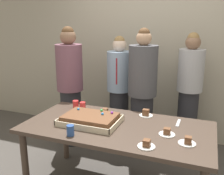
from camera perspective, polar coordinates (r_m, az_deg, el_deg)
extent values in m
cube|color=#B2A893|center=(3.92, 9.41, 10.55)|extent=(8.00, 0.12, 3.00)
cube|color=#47382D|center=(2.58, 1.10, -8.99)|extent=(1.88, 0.94, 0.04)
cylinder|color=#47382D|center=(2.85, -19.06, -15.88)|extent=(0.07, 0.07, 0.71)
cylinder|color=#47382D|center=(3.41, -10.50, -10.06)|extent=(0.07, 0.07, 0.71)
cylinder|color=#47382D|center=(2.97, 20.24, -14.70)|extent=(0.07, 0.07, 0.71)
cube|color=beige|center=(2.64, -4.92, -7.89)|extent=(0.60, 0.42, 0.01)
cube|color=beige|center=(2.46, -7.07, -8.92)|extent=(0.60, 0.01, 0.05)
cube|color=beige|center=(2.80, -3.06, -5.81)|extent=(0.60, 0.01, 0.05)
cube|color=beige|center=(2.76, -10.45, -6.35)|extent=(0.01, 0.42, 0.05)
cube|color=beige|center=(2.52, 1.15, -8.20)|extent=(0.01, 0.42, 0.05)
cube|color=brown|center=(2.62, -4.94, -6.98)|extent=(0.53, 0.35, 0.08)
sphere|color=purple|center=(2.63, -0.03, -5.72)|extent=(0.03, 0.03, 0.03)
sphere|color=#2D84E0|center=(2.76, -7.61, -4.84)|extent=(0.03, 0.03, 0.03)
sphere|color=green|center=(2.70, -2.38, -5.18)|extent=(0.03, 0.03, 0.03)
sphere|color=#2D84E0|center=(2.60, -2.18, -5.97)|extent=(0.03, 0.03, 0.03)
cylinder|color=white|center=(2.30, 16.57, -12.02)|extent=(0.15, 0.15, 0.01)
cube|color=brown|center=(2.28, 16.82, -11.29)|extent=(0.06, 0.06, 0.06)
cylinder|color=white|center=(2.18, 7.76, -13.07)|extent=(0.15, 0.15, 0.01)
cube|color=brown|center=(2.17, 7.84, -12.31)|extent=(0.06, 0.06, 0.06)
cylinder|color=white|center=(2.84, 7.68, -6.30)|extent=(0.15, 0.15, 0.01)
cube|color=brown|center=(2.83, 7.65, -5.58)|extent=(0.07, 0.06, 0.07)
cylinder|color=white|center=(2.88, -1.73, -5.90)|extent=(0.15, 0.15, 0.01)
cube|color=brown|center=(2.86, -1.57, -5.30)|extent=(0.05, 0.07, 0.06)
cylinder|color=white|center=(2.43, 12.30, -10.32)|extent=(0.15, 0.15, 0.01)
cube|color=brown|center=(2.41, 12.32, -9.61)|extent=(0.06, 0.06, 0.06)
cylinder|color=#2D5199|center=(2.38, -9.38, -9.54)|extent=(0.07, 0.07, 0.10)
cylinder|color=red|center=(3.07, -8.21, -3.86)|extent=(0.07, 0.07, 0.10)
cylinder|color=red|center=(3.00, -6.66, -4.24)|extent=(0.07, 0.07, 0.10)
cube|color=silver|center=(2.71, 14.74, -7.76)|extent=(0.03, 0.20, 0.01)
cylinder|color=#28282D|center=(3.78, 1.57, -6.55)|extent=(0.28, 0.28, 0.81)
cylinder|color=#93ADCC|center=(3.58, 1.65, 3.70)|extent=(0.35, 0.35, 0.56)
cube|color=maroon|center=(3.42, 0.93, 3.66)|extent=(0.04, 0.02, 0.36)
sphere|color=beige|center=(3.53, 1.69, 9.57)|extent=(0.19, 0.19, 0.19)
sphere|color=olive|center=(3.53, 1.70, 10.42)|extent=(0.15, 0.15, 0.15)
cylinder|color=#28282D|center=(3.67, 16.53, -7.27)|extent=(0.27, 0.27, 0.87)
cylinder|color=#B2B2B7|center=(3.48, 17.38, 3.70)|extent=(0.34, 0.34, 0.55)
sphere|color=#8C664C|center=(3.43, 17.85, 9.67)|extent=(0.19, 0.19, 0.19)
sphere|color=olive|center=(3.43, 17.92, 10.56)|extent=(0.15, 0.15, 0.15)
cylinder|color=#28282D|center=(3.78, -9.14, -6.55)|extent=(0.30, 0.30, 0.82)
cylinder|color=#7A4C5B|center=(3.58, -9.62, 4.46)|extent=(0.37, 0.37, 0.65)
sphere|color=#8C664C|center=(3.54, -9.91, 11.18)|extent=(0.22, 0.22, 0.22)
sphere|color=brown|center=(3.53, -9.95, 12.14)|extent=(0.17, 0.17, 0.17)
cylinder|color=#28282D|center=(3.46, 6.61, -8.41)|extent=(0.30, 0.30, 0.84)
cylinder|color=#4C4C51|center=(3.24, 6.99, 3.77)|extent=(0.37, 0.37, 0.64)
sphere|color=tan|center=(3.19, 7.23, 10.99)|extent=(0.19, 0.19, 0.19)
sphere|color=brown|center=(3.18, 7.26, 11.93)|extent=(0.15, 0.15, 0.15)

